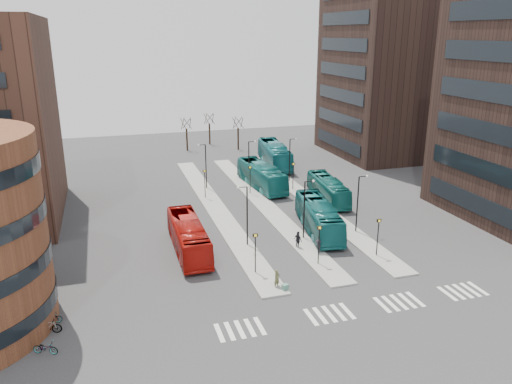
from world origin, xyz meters
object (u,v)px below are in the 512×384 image
object	(u,v)px
teal_bus_a	(319,217)
teal_bus_d	(274,155)
red_bus	(188,236)
commuter_a	(208,250)
traveller	(277,279)
bicycle_mid	(48,327)
teal_bus_c	(328,189)
bicycle_near	(45,348)
teal_bus_b	(261,176)
commuter_c	(318,247)
bicycle_far	(50,319)
commuter_b	(298,240)
suitcase	(285,288)

from	to	relation	value
teal_bus_a	teal_bus_d	size ratio (longest dim) A/B	0.89
red_bus	commuter_a	world-z (taller)	red_bus
traveller	bicycle_mid	world-z (taller)	traveller
teal_bus_c	bicycle_near	world-z (taller)	teal_bus_c
teal_bus_c	teal_bus_d	distance (m)	18.41
teal_bus_a	teal_bus_b	world-z (taller)	teal_bus_b
teal_bus_a	bicycle_near	world-z (taller)	teal_bus_a
red_bus	bicycle_mid	distance (m)	16.16
red_bus	teal_bus_b	world-z (taller)	teal_bus_b
teal_bus_d	teal_bus_c	bearing A→B (deg)	-80.57
teal_bus_d	commuter_c	distance (m)	33.73
teal_bus_a	bicycle_far	size ratio (longest dim) A/B	7.11
teal_bus_b	traveller	xyz separation A→B (m)	(-7.37, -27.42, -0.86)
teal_bus_b	bicycle_near	size ratio (longest dim) A/B	6.99
teal_bus_d	commuter_b	distance (m)	32.24
suitcase	traveller	bearing A→B (deg)	103.37
bicycle_near	suitcase	bearing A→B (deg)	-55.41
commuter_a	commuter_c	size ratio (longest dim) A/B	1.26
commuter_c	bicycle_far	bearing A→B (deg)	-70.19
commuter_c	commuter_a	bearing A→B (deg)	-93.96
red_bus	commuter_a	xyz separation A→B (m)	(1.43, -2.32, -0.64)
red_bus	teal_bus_b	size ratio (longest dim) A/B	0.95
suitcase	bicycle_near	distance (m)	18.31
red_bus	teal_bus_a	bearing A→B (deg)	4.82
teal_bus_c	commuter_c	size ratio (longest dim) A/B	6.96
red_bus	teal_bus_c	world-z (taller)	red_bus
red_bus	commuter_a	bearing A→B (deg)	-57.89
teal_bus_b	teal_bus_c	bearing A→B (deg)	-55.27
suitcase	bicycle_mid	bearing A→B (deg)	164.24
teal_bus_b	teal_bus_d	bearing A→B (deg)	57.68
teal_bus_c	commuter_b	size ratio (longest dim) A/B	5.94
commuter_c	bicycle_near	xyz separation A→B (m)	(-23.52, -9.10, -0.30)
commuter_b	traveller	bearing A→B (deg)	125.84
teal_bus_c	commuter_a	xyz separation A→B (m)	(-18.05, -12.61, -0.52)
teal_bus_a	commuter_b	distance (m)	5.20
teal_bus_b	commuter_b	distance (m)	20.67
teal_bus_c	bicycle_near	xyz separation A→B (m)	(-31.29, -23.69, -1.01)
suitcase	bicycle_near	world-z (taller)	bicycle_near
teal_bus_b	traveller	world-z (taller)	teal_bus_b
bicycle_near	bicycle_mid	size ratio (longest dim) A/B	0.95
teal_bus_a	commuter_a	size ratio (longest dim) A/B	6.15
red_bus	teal_bus_c	bearing A→B (deg)	28.20
suitcase	teal_bus_c	bearing A→B (deg)	38.50
teal_bus_d	bicycle_near	size ratio (longest dim) A/B	7.64
teal_bus_b	commuter_c	size ratio (longest dim) A/B	7.97
bicycle_mid	bicycle_far	world-z (taller)	bicycle_mid
commuter_a	bicycle_mid	world-z (taller)	commuter_a
commuter_c	bicycle_mid	world-z (taller)	commuter_c
teal_bus_a	bicycle_far	distance (m)	28.09
teal_bus_d	commuter_a	world-z (taller)	teal_bus_d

